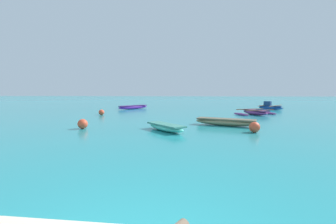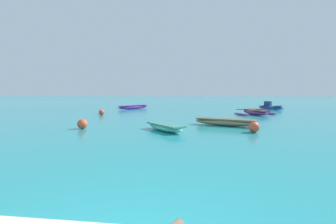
% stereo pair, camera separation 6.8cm
% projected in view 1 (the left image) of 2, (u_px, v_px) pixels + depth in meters
% --- Properties ---
extents(moored_boat_0, '(2.41, 2.55, 0.36)m').
position_uv_depth(moored_boat_0, '(166.00, 127.00, 11.51)').
color(moored_boat_0, '#5DE5C9').
rests_on(moored_boat_0, ground_plane).
extents(moored_boat_1, '(3.75, 1.94, 0.41)m').
position_uv_depth(moored_boat_1, '(226.00, 122.00, 13.35)').
color(moored_boat_1, tan).
rests_on(moored_boat_1, ground_plane).
extents(moored_boat_2, '(3.73, 3.17, 0.49)m').
position_uv_depth(moored_boat_2, '(255.00, 112.00, 19.88)').
color(moored_boat_2, '#94418D').
rests_on(moored_boat_2, ground_plane).
extents(moored_boat_3, '(3.97, 4.57, 0.96)m').
position_uv_depth(moored_boat_3, '(270.00, 107.00, 25.84)').
color(moored_boat_3, '#1D4DA5').
rests_on(moored_boat_3, ground_plane).
extents(moored_boat_4, '(3.07, 3.66, 0.45)m').
position_uv_depth(moored_boat_4, '(133.00, 107.00, 26.75)').
color(moored_boat_4, purple).
rests_on(moored_boat_4, ground_plane).
extents(mooring_buoy_0, '(0.48, 0.48, 0.48)m').
position_uv_depth(mooring_buoy_0, '(101.00, 112.00, 19.67)').
color(mooring_buoy_0, '#E54C2D').
rests_on(mooring_buoy_0, ground_plane).
extents(mooring_buoy_1, '(0.53, 0.53, 0.53)m').
position_uv_depth(mooring_buoy_1, '(254.00, 127.00, 11.04)').
color(mooring_buoy_1, '#E54C2D').
rests_on(mooring_buoy_1, ground_plane).
extents(mooring_buoy_2, '(0.53, 0.53, 0.53)m').
position_uv_depth(mooring_buoy_2, '(83.00, 124.00, 12.16)').
color(mooring_buoy_2, '#E54C2D').
rests_on(mooring_buoy_2, ground_plane).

